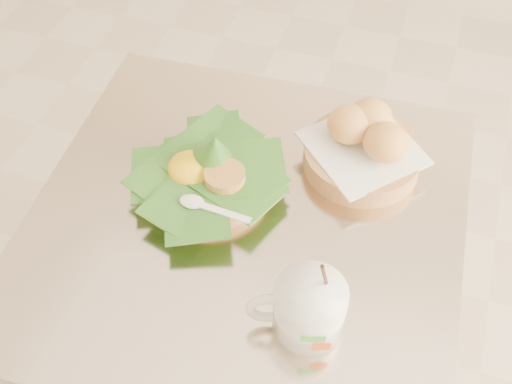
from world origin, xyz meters
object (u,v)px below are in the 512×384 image
(bread_basket, at_px, (364,145))
(coffee_mug, at_px, (307,307))
(rice_basket, at_px, (208,171))
(cafe_table, at_px, (247,289))

(bread_basket, height_order, coffee_mug, coffee_mug)
(rice_basket, bearing_deg, coffee_mug, -42.11)
(bread_basket, bearing_deg, coffee_mug, -91.60)
(bread_basket, bearing_deg, rice_basket, -150.76)
(cafe_table, relative_size, bread_basket, 3.10)
(rice_basket, relative_size, coffee_mug, 1.46)
(rice_basket, bearing_deg, bread_basket, 29.24)
(cafe_table, xyz_separation_m, coffee_mug, (0.14, -0.15, 0.27))
(rice_basket, distance_m, bread_basket, 0.27)
(cafe_table, bearing_deg, rice_basket, 148.04)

